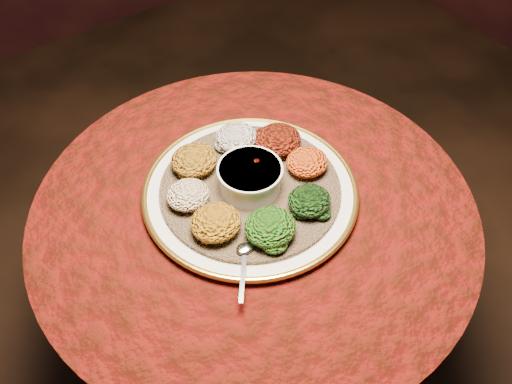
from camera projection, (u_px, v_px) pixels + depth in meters
table at (254, 256)px, 1.36m from camera, size 0.96×0.96×0.73m
platter at (250, 192)px, 1.24m from camera, size 0.49×0.49×0.02m
injera at (250, 188)px, 1.23m from camera, size 0.44×0.44×0.01m
stew_bowl at (250, 176)px, 1.20m from camera, size 0.14×0.14×0.06m
spoon at (245, 253)px, 1.10m from camera, size 0.10×0.11×0.01m
portion_ayib at (236, 137)px, 1.29m from camera, size 0.10×0.09×0.05m
portion_kitfo at (278, 140)px, 1.28m from camera, size 0.11×0.10×0.05m
portion_tikil at (307, 162)px, 1.24m from camera, size 0.09×0.09×0.04m
portion_gomen at (309, 201)px, 1.17m from camera, size 0.09×0.09×0.04m
portion_mixveg at (270, 227)px, 1.12m from camera, size 0.10×0.10×0.05m
portion_kik at (216, 222)px, 1.13m from camera, size 0.10×0.10×0.05m
portion_timatim at (188, 195)px, 1.18m from camera, size 0.09×0.09×0.04m
portion_shiro at (194, 160)px, 1.24m from camera, size 0.10×0.10×0.05m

